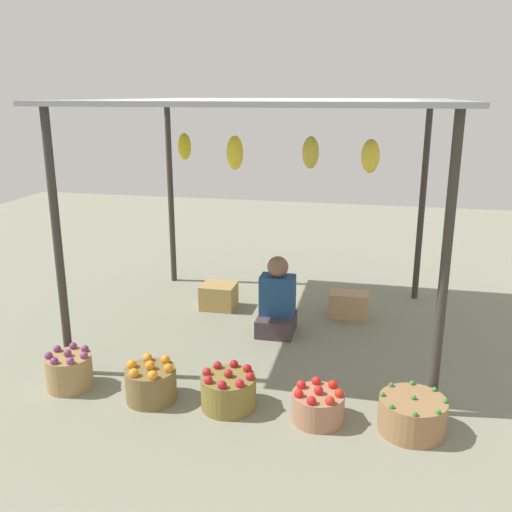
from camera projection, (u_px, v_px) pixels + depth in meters
The scene contains 10 objects.
ground_plane at pixel (269, 329), 5.74m from camera, with size 14.00×14.00×0.00m, color gray.
market_stall_structure at pixel (271, 117), 5.16m from camera, with size 3.29×2.85×2.26m.
vendor_person at pixel (277, 303), 5.61m from camera, with size 0.36×0.44×0.78m.
basket_purple_onions at pixel (69, 371), 4.57m from camera, with size 0.37×0.37×0.33m.
basket_oranges at pixel (151, 383), 4.39m from camera, with size 0.40×0.40×0.33m.
basket_red_apples at pixel (228, 391), 4.29m from camera, with size 0.42×0.42×0.31m.
basket_red_tomatoes at pixel (318, 406), 4.11m from camera, with size 0.38×0.38×0.28m.
basket_green_chilies at pixel (412, 415), 3.98m from camera, with size 0.47×0.47×0.28m.
wooden_crate_near_vendor at pixel (349, 305), 6.03m from camera, with size 0.41×0.25×0.27m, color tan.
wooden_crate_stacked_rear at pixel (219, 296), 6.28m from camera, with size 0.37×0.33×0.27m, color #AC894B.
Camera 1 is at (1.01, -5.21, 2.31)m, focal length 39.54 mm.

